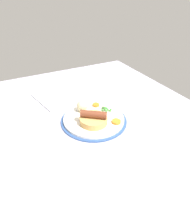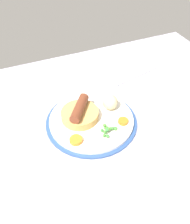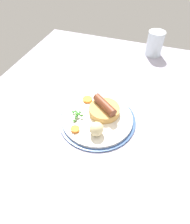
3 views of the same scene
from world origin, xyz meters
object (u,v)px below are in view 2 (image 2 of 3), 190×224
(dinner_plate, at_px, (91,121))
(carrot_slice_3, at_px, (123,120))
(sausage_pudding, at_px, (80,113))
(pea_pile, at_px, (108,130))
(potato_chunk_0, at_px, (110,102))
(carrot_slice_0, at_px, (76,140))
(fork, at_px, (136,75))

(dinner_plate, bearing_deg, carrot_slice_3, -30.59)
(dinner_plate, bearing_deg, sausage_pudding, 152.17)
(sausage_pudding, xyz_separation_m, pea_pile, (0.05, -0.08, -0.01))
(dinner_plate, height_order, potato_chunk_0, potato_chunk_0)
(sausage_pudding, distance_m, carrot_slice_3, 0.11)
(pea_pile, distance_m, carrot_slice_3, 0.06)
(carrot_slice_0, bearing_deg, carrot_slice_3, 6.63)
(sausage_pudding, relative_size, fork, 0.55)
(sausage_pudding, distance_m, fork, 0.27)
(potato_chunk_0, relative_size, fork, 0.24)
(dinner_plate, relative_size, carrot_slice_3, 9.17)
(sausage_pudding, xyz_separation_m, fork, (0.24, 0.12, -0.03))
(potato_chunk_0, xyz_separation_m, carrot_slice_0, (-0.13, -0.08, -0.02))
(carrot_slice_0, xyz_separation_m, carrot_slice_3, (0.13, 0.02, 0.00))
(potato_chunk_0, height_order, fork, potato_chunk_0)
(pea_pile, height_order, carrot_slice_3, pea_pile)
(pea_pile, height_order, fork, pea_pile)
(dinner_plate, relative_size, sausage_pudding, 2.47)
(sausage_pudding, relative_size, pea_pile, 2.18)
(pea_pile, bearing_deg, carrot_slice_0, 177.11)
(sausage_pudding, height_order, carrot_slice_3, sausage_pudding)
(dinner_plate, height_order, sausage_pudding, sausage_pudding)
(pea_pile, height_order, potato_chunk_0, potato_chunk_0)
(carrot_slice_3, bearing_deg, pea_pile, -158.84)
(sausage_pudding, bearing_deg, pea_pile, 68.20)
(carrot_slice_3, bearing_deg, sausage_pudding, 150.16)
(potato_chunk_0, bearing_deg, dinner_plate, -163.63)
(sausage_pudding, xyz_separation_m, carrot_slice_3, (0.10, -0.06, -0.01))
(carrot_slice_3, bearing_deg, dinner_plate, 149.41)
(dinner_plate, xyz_separation_m, pea_pile, (0.02, -0.06, 0.02))
(sausage_pudding, height_order, potato_chunk_0, sausage_pudding)
(carrot_slice_0, distance_m, fork, 0.34)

